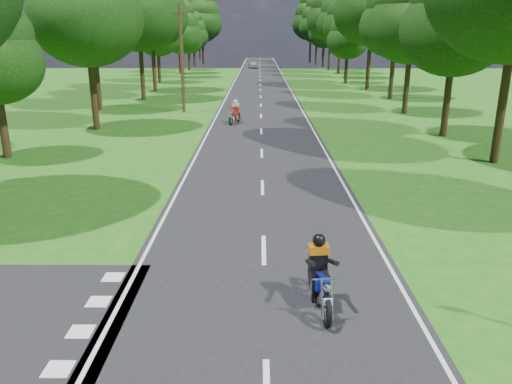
{
  "coord_description": "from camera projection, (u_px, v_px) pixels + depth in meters",
  "views": [
    {
      "loc": [
        -0.14,
        -10.96,
        5.86
      ],
      "look_at": [
        -0.23,
        4.0,
        1.1
      ],
      "focal_mm": 35.0,
      "sensor_mm": 36.0,
      "label": 1
    }
  ],
  "objects": [
    {
      "name": "rider_near_blue",
      "position": [
        320.0,
        272.0,
        10.98
      ],
      "size": [
        0.82,
        2.03,
        1.65
      ],
      "primitive_type": null,
      "rotation": [
        0.0,
        0.0,
        0.08
      ],
      "color": "navy",
      "rests_on": "main_road"
    },
    {
      "name": "ground",
      "position": [
        264.0,
        284.0,
        12.22
      ],
      "size": [
        160.0,
        160.0,
        0.0
      ],
      "primitive_type": "plane",
      "color": "#1D5814",
      "rests_on": "ground"
    },
    {
      "name": "distant_car",
      "position": [
        253.0,
        64.0,
        88.44
      ],
      "size": [
        1.97,
        3.85,
        1.26
      ],
      "primitive_type": "imported",
      "rotation": [
        0.0,
        0.0,
        0.14
      ],
      "color": "#B9BBC0",
      "rests_on": "main_road"
    },
    {
      "name": "main_road",
      "position": [
        260.0,
        85.0,
        59.87
      ],
      "size": [
        7.0,
        140.0,
        0.02
      ],
      "primitive_type": "cube",
      "color": "black",
      "rests_on": "ground"
    },
    {
      "name": "treeline",
      "position": [
        271.0,
        15.0,
        66.95
      ],
      "size": [
        40.0,
        115.35,
        14.78
      ],
      "color": "black",
      "rests_on": "ground"
    },
    {
      "name": "road_markings",
      "position": [
        259.0,
        86.0,
        58.08
      ],
      "size": [
        7.4,
        140.0,
        0.01
      ],
      "color": "silver",
      "rests_on": "main_road"
    },
    {
      "name": "rider_far_red",
      "position": [
        235.0,
        112.0,
        33.79
      ],
      "size": [
        1.14,
        2.0,
        1.58
      ],
      "primitive_type": null,
      "rotation": [
        0.0,
        0.0,
        -0.28
      ],
      "color": "#9A1E0B",
      "rests_on": "main_road"
    },
    {
      "name": "telegraph_pole",
      "position": [
        182.0,
        58.0,
        37.71
      ],
      "size": [
        1.2,
        0.26,
        8.0
      ],
      "color": "#382616",
      "rests_on": "ground"
    }
  ]
}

